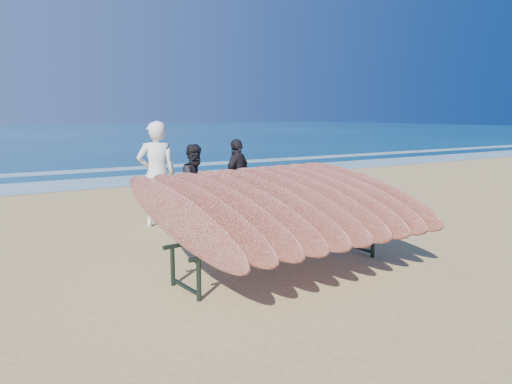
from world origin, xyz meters
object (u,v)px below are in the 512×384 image
Objects in this scene: surfboard_rack at (282,205)px; person_dark_a at (196,183)px; person_white at (157,174)px; person_dark_b at (237,176)px.

surfboard_rack is 3.53m from person_dark_a.
person_white reaches higher than surfboard_rack.
person_white is at bearing -19.40° from person_dark_b.
person_white is 1.25× the size of person_dark_b.
person_dark_b is at bearing 1.38° from person_dark_a.
surfboard_rack is 2.14× the size of person_dark_b.
person_dark_a reaches higher than surfboard_rack.
person_white is 2.02m from person_dark_b.
person_white is (-0.45, 3.48, 0.08)m from surfboard_rack.
surfboard_rack is 1.71× the size of person_white.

